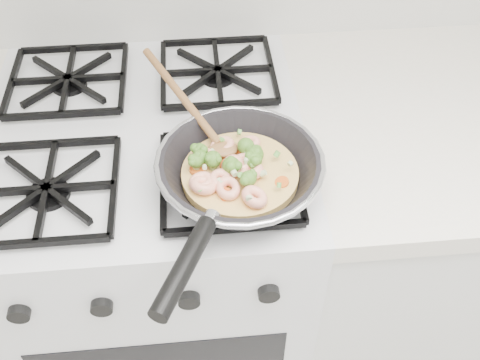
{
  "coord_description": "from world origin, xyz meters",
  "views": [
    {
      "loc": [
        0.11,
        0.9,
        1.59
      ],
      "look_at": [
        0.17,
        1.53,
        0.93
      ],
      "focal_mm": 42.11,
      "sensor_mm": 36.0,
      "label": 1
    }
  ],
  "objects": [
    {
      "name": "stove",
      "position": [
        0.0,
        1.7,
        0.46
      ],
      "size": [
        0.6,
        0.6,
        0.92
      ],
      "color": "white",
      "rests_on": "ground"
    },
    {
      "name": "skillet",
      "position": [
        0.16,
        1.53,
        0.95
      ],
      "size": [
        0.29,
        0.54,
        0.09
      ],
      "rotation": [
        0.0,
        0.0,
        -0.31
      ],
      "color": "black",
      "rests_on": "stove"
    }
  ]
}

